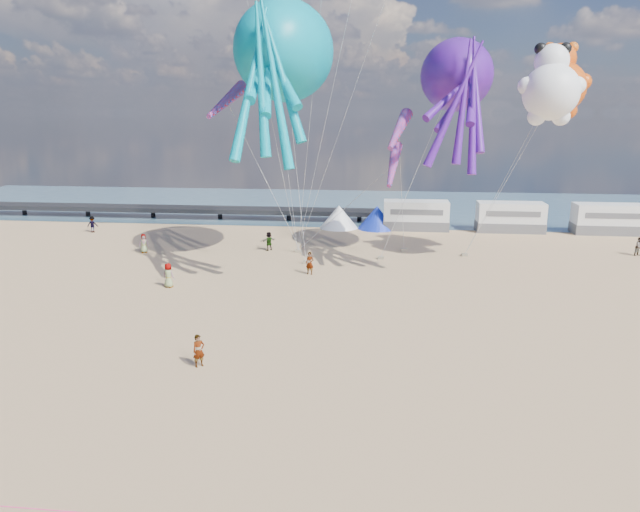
% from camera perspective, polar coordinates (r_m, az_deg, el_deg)
% --- Properties ---
extents(ground, '(120.00, 120.00, 0.00)m').
position_cam_1_polar(ground, '(22.44, -1.28, -17.51)').
color(ground, tan).
rests_on(ground, ground).
extents(water, '(120.00, 120.00, 0.00)m').
position_cam_1_polar(water, '(74.91, 4.32, 5.04)').
color(water, '#3A5B70').
rests_on(water, ground).
extents(pier, '(60.00, 3.00, 0.50)m').
position_cam_1_polar(pier, '(70.80, -19.38, 4.56)').
color(pier, black).
rests_on(pier, ground).
extents(motorhome_0, '(6.60, 2.50, 3.00)m').
position_cam_1_polar(motorhome_0, '(59.92, 9.56, 4.04)').
color(motorhome_0, silver).
rests_on(motorhome_0, ground).
extents(motorhome_1, '(6.60, 2.50, 3.00)m').
position_cam_1_polar(motorhome_1, '(61.20, 18.49, 3.72)').
color(motorhome_1, silver).
rests_on(motorhome_1, ground).
extents(motorhome_2, '(6.60, 2.50, 3.00)m').
position_cam_1_polar(motorhome_2, '(63.88, 26.85, 3.33)').
color(motorhome_2, silver).
rests_on(motorhome_2, ground).
extents(tent_white, '(4.00, 4.00, 2.40)m').
position_cam_1_polar(tent_white, '(60.05, 1.89, 3.96)').
color(tent_white, white).
rests_on(tent_white, ground).
extents(tent_blue, '(4.00, 4.00, 2.40)m').
position_cam_1_polar(tent_blue, '(59.88, 5.71, 3.87)').
color(tent_blue, '#1933CC').
rests_on(tent_blue, ground).
extents(standing_person, '(0.69, 0.67, 1.60)m').
position_cam_1_polar(standing_person, '(28.04, -12.03, -9.24)').
color(standing_person, tan).
rests_on(standing_person, ground).
extents(beachgoer_0, '(0.71, 0.56, 1.72)m').
position_cam_1_polar(beachgoer_0, '(40.83, -14.92, -1.88)').
color(beachgoer_0, '#7F6659').
rests_on(beachgoer_0, ground).
extents(beachgoer_1, '(0.93, 0.80, 1.61)m').
position_cam_1_polar(beachgoer_1, '(55.24, 29.31, 0.83)').
color(beachgoer_1, '#7F6659').
rests_on(beachgoer_1, ground).
extents(beachgoer_2, '(0.90, 0.77, 1.63)m').
position_cam_1_polar(beachgoer_2, '(62.24, -21.80, 2.95)').
color(beachgoer_2, '#7F6659').
rests_on(beachgoer_2, ground).
extents(beachgoer_4, '(0.97, 0.97, 1.65)m').
position_cam_1_polar(beachgoer_4, '(50.33, -5.13, 1.49)').
color(beachgoer_4, '#7F6659').
rests_on(beachgoer_4, ground).
extents(beachgoer_5, '(1.66, 0.91, 1.71)m').
position_cam_1_polar(beachgoer_5, '(42.63, -1.03, -0.73)').
color(beachgoer_5, '#7F6659').
rests_on(beachgoer_5, ground).
extents(beachgoer_6, '(0.72, 0.63, 1.65)m').
position_cam_1_polar(beachgoer_6, '(51.61, -17.22, 1.22)').
color(beachgoer_6, '#7F6659').
rests_on(beachgoer_6, ground).
extents(sandbag_a, '(0.50, 0.35, 0.22)m').
position_cam_1_polar(sandbag_a, '(45.86, -1.40, -0.62)').
color(sandbag_a, gray).
rests_on(sandbag_a, ground).
extents(sandbag_b, '(0.50, 0.35, 0.22)m').
position_cam_1_polar(sandbag_b, '(47.55, 6.10, -0.17)').
color(sandbag_b, gray).
rests_on(sandbag_b, ground).
extents(sandbag_c, '(0.50, 0.35, 0.22)m').
position_cam_1_polar(sandbag_c, '(49.78, 14.27, 0.12)').
color(sandbag_c, gray).
rests_on(sandbag_c, ground).
extents(sandbag_d, '(0.50, 0.35, 0.22)m').
position_cam_1_polar(sandbag_d, '(50.58, 8.41, 0.63)').
color(sandbag_d, gray).
rests_on(sandbag_d, ground).
extents(sandbag_e, '(0.50, 0.35, 0.22)m').
position_cam_1_polar(sandbag_e, '(49.64, -2.22, 0.51)').
color(sandbag_e, gray).
rests_on(sandbag_e, ground).
extents(kite_octopus_teal, '(9.63, 13.29, 13.96)m').
position_cam_1_polar(kite_octopus_teal, '(44.91, -3.60, 19.75)').
color(kite_octopus_teal, '#0294A9').
extents(kite_octopus_purple, '(8.44, 11.49, 12.07)m').
position_cam_1_polar(kite_octopus_purple, '(47.07, 13.47, 17.16)').
color(kite_octopus_purple, '#471388').
extents(kite_panda, '(5.19, 4.93, 6.80)m').
position_cam_1_polar(kite_panda, '(45.23, 22.10, 14.95)').
color(kite_panda, white).
extents(kite_teddy_orange, '(4.86, 4.59, 6.63)m').
position_cam_1_polar(kite_teddy_orange, '(48.06, 22.81, 15.25)').
color(kite_teddy_orange, '#D64A0B').
extents(windsock_left, '(2.13, 6.85, 6.77)m').
position_cam_1_polar(windsock_left, '(45.90, -9.33, 15.06)').
color(windsock_left, red).
extents(windsock_mid, '(2.36, 5.70, 5.63)m').
position_cam_1_polar(windsock_mid, '(44.12, 7.87, 12.35)').
color(windsock_mid, red).
extents(windsock_right, '(1.50, 5.38, 5.32)m').
position_cam_1_polar(windsock_right, '(42.64, 7.32, 8.99)').
color(windsock_right, red).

